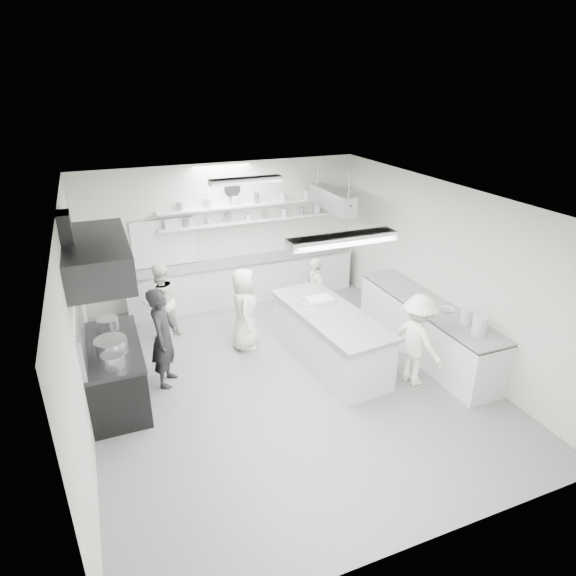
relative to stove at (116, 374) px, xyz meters
name	(u,v)px	position (x,y,z in m)	size (l,w,h in m)	color
floor	(284,377)	(2.60, -0.40, -0.46)	(6.00, 7.00, 0.02)	gray
ceiling	(284,199)	(2.60, -0.40, 2.56)	(6.00, 7.00, 0.02)	white
wall_back	(224,233)	(2.60, 3.10, 1.05)	(6.00, 0.04, 3.00)	beige
wall_front	(421,437)	(2.60, -3.90, 1.05)	(6.00, 0.04, 3.00)	beige
wall_left	(76,330)	(-0.40, -0.40, 1.05)	(0.04, 7.00, 3.00)	beige
wall_right	(442,269)	(5.60, -0.40, 1.05)	(0.04, 7.00, 3.00)	beige
stove	(116,374)	(0.00, 0.00, 0.00)	(0.80, 1.80, 0.90)	black
exhaust_hood	(96,257)	(0.00, 0.00, 1.90)	(0.85, 2.00, 0.50)	#28282A
back_counter	(244,280)	(2.90, 2.80, 0.01)	(5.00, 0.60, 0.92)	silver
shelf_lower	(257,220)	(3.30, 2.97, 1.30)	(4.20, 0.26, 0.04)	silver
shelf_upper	(256,204)	(3.30, 2.97, 1.65)	(4.20, 0.26, 0.04)	silver
pass_through_window	(164,243)	(1.30, 3.08, 1.00)	(1.30, 0.04, 1.00)	black
wall_clock	(232,189)	(2.80, 3.06, 2.00)	(0.32, 0.32, 0.05)	white
right_counter	(426,329)	(5.25, -0.60, 0.02)	(0.74, 3.30, 0.94)	silver
pot_rack	(332,199)	(4.60, 2.00, 1.85)	(0.30, 1.60, 0.40)	#A5A7A9
light_fixture_front	(343,239)	(2.60, -2.20, 2.49)	(1.30, 0.25, 0.10)	silver
light_fixture_rear	(246,181)	(2.60, 1.40, 2.49)	(1.30, 0.25, 0.10)	silver
prep_island	(330,339)	(3.50, -0.25, 0.01)	(0.92, 2.48, 0.91)	silver
stove_pot	(111,348)	(0.00, -0.24, 0.59)	(0.46, 0.46, 0.27)	#A5A7A9
cook_stove	(164,337)	(0.78, 0.17, 0.39)	(0.61, 0.40, 1.67)	black
cook_back	(161,302)	(0.96, 1.76, 0.29)	(0.72, 0.56, 1.47)	white
cook_island_left	(245,309)	(2.31, 0.81, 0.32)	(0.75, 0.49, 1.53)	white
cook_island_right	(315,292)	(3.86, 1.11, 0.26)	(0.84, 0.35, 1.43)	white
cook_right	(418,340)	(4.52, -1.32, 0.33)	(1.00, 0.58, 1.55)	white
bowl_island_a	(306,305)	(3.25, 0.22, 0.50)	(0.25, 0.25, 0.06)	#A5A7A9
bowl_island_b	(351,316)	(3.78, -0.47, 0.50)	(0.20, 0.20, 0.06)	silver
bowl_right	(446,310)	(5.35, -0.93, 0.52)	(0.26, 0.26, 0.06)	silver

